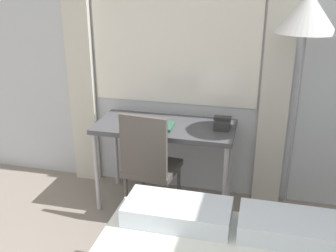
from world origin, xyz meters
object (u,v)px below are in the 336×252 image
at_px(desk_chair, 149,162).
at_px(telephone, 222,123).
at_px(standing_lamp, 306,26).
at_px(book, 159,126).
at_px(desk, 165,132).

height_order(desk_chair, telephone, desk_chair).
bearing_deg(telephone, standing_lamp, -5.57).
distance_m(standing_lamp, book, 1.34).
height_order(desk, book, book).
bearing_deg(book, telephone, 12.43).
bearing_deg(desk_chair, book, 85.96).
bearing_deg(book, desk, 66.21).
xyz_separation_m(desk, book, (-0.03, -0.07, 0.08)).
xyz_separation_m(standing_lamp, book, (-1.05, -0.06, -0.82)).
bearing_deg(desk, desk_chair, -103.96).
xyz_separation_m(desk, standing_lamp, (1.02, -0.01, 0.90)).
bearing_deg(telephone, book, -167.57).
relative_size(desk, book, 5.08).
height_order(desk, telephone, telephone).
bearing_deg(standing_lamp, book, -176.93).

